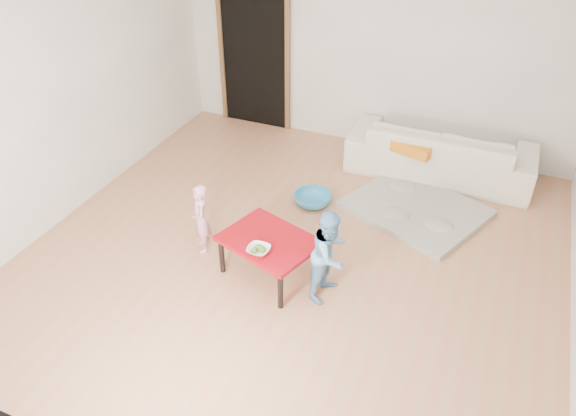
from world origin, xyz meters
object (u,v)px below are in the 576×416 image
Objects in this scene: red_table at (270,257)px; bowl at (259,250)px; child_pink at (201,219)px; child_blue at (330,254)px; sofa at (441,150)px; basin at (313,199)px.

bowl is at bearing -91.93° from red_table.
red_table is 1.14× the size of child_pink.
bowl is 0.23× the size of child_blue.
red_table is 0.78m from child_pink.
child_pink is at bearing 96.52° from child_blue.
bowl is 0.27× the size of child_pink.
child_pink is at bearing 158.65° from bowl.
bowl is at bearing 30.58° from child_pink.
child_pink is at bearing 51.34° from sofa.
sofa is 2.69m from red_table.
child_pink is 0.84× the size of child_blue.
sofa reaches higher than basin.
red_table is 0.31m from bowl.
red_table is at bearing -88.09° from basin.
child_blue is at bearing 77.78° from sofa.
basin is (-0.03, 1.45, -0.37)m from bowl.
sofa is 2.58× the size of red_table.
child_pink is (-0.76, 0.09, 0.16)m from red_table.
child_pink is 1.39m from basin.
red_table reaches higher than basin.
sofa reaches higher than bowl.
child_pink is 1.74× the size of basin.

